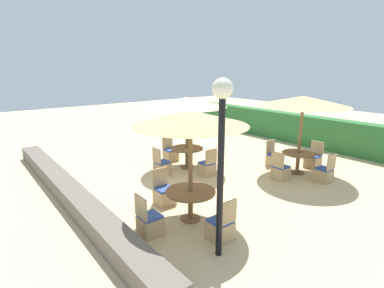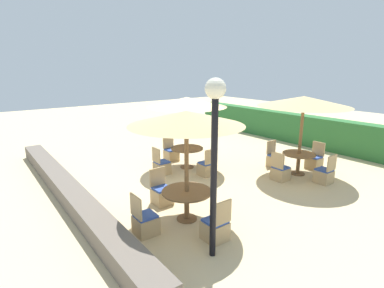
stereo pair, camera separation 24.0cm
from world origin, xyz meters
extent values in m
plane|color=#D1BA8C|center=(0.00, 0.00, 0.00)|extent=(40.00, 40.00, 0.00)
cube|color=#2D6B33|center=(0.00, 6.85, 0.67)|extent=(13.00, 0.70, 1.35)
cube|color=#6B6056|center=(0.00, -3.60, 0.23)|extent=(10.00, 0.56, 0.45)
cylinder|color=black|center=(4.24, -2.09, 1.50)|extent=(0.12, 0.12, 3.00)
sphere|color=silver|center=(4.24, -2.09, 3.14)|extent=(0.36, 0.36, 0.36)
cylinder|color=brown|center=(2.55, 3.12, 1.26)|extent=(0.10, 0.10, 2.51)
cone|color=tan|center=(2.55, 3.12, 2.43)|extent=(2.89, 2.89, 0.32)
cylinder|color=brown|center=(2.55, 3.12, 0.01)|extent=(0.48, 0.48, 0.03)
cylinder|color=brown|center=(2.55, 3.12, 0.34)|extent=(0.12, 0.12, 0.68)
cylinder|color=brown|center=(2.55, 3.12, 0.70)|extent=(1.06, 1.06, 0.04)
cube|color=tan|center=(3.50, 3.06, 0.20)|extent=(0.46, 0.46, 0.40)
cube|color=#2D4CA8|center=(3.50, 3.06, 0.43)|extent=(0.42, 0.42, 0.05)
cube|color=tan|center=(3.71, 3.06, 0.69)|extent=(0.04, 0.46, 0.48)
cube|color=tan|center=(2.56, 4.06, 0.20)|extent=(0.46, 0.46, 0.40)
cube|color=#2D4CA8|center=(2.56, 4.06, 0.43)|extent=(0.42, 0.42, 0.05)
cube|color=tan|center=(2.56, 4.27, 0.69)|extent=(0.46, 0.04, 0.48)
cube|color=tan|center=(2.55, 2.19, 0.20)|extent=(0.46, 0.46, 0.40)
cube|color=#2D4CA8|center=(2.55, 2.19, 0.43)|extent=(0.42, 0.42, 0.05)
cube|color=tan|center=(2.55, 1.98, 0.69)|extent=(0.46, 0.04, 0.48)
cube|color=tan|center=(1.62, 3.12, 0.20)|extent=(0.46, 0.46, 0.40)
cube|color=#2D4CA8|center=(1.62, 3.12, 0.43)|extent=(0.42, 0.42, 0.05)
cube|color=tan|center=(1.41, 3.12, 0.69)|extent=(0.04, 0.46, 0.48)
cylinder|color=brown|center=(-0.22, 0.54, 1.21)|extent=(0.10, 0.10, 2.41)
cone|color=tan|center=(-0.22, 0.54, 2.33)|extent=(2.74, 2.74, 0.32)
cylinder|color=brown|center=(-0.22, 0.54, 0.01)|extent=(0.48, 0.48, 0.03)
cylinder|color=brown|center=(-0.22, 0.54, 0.34)|extent=(0.12, 0.12, 0.68)
cylinder|color=brown|center=(-0.22, 0.54, 0.70)|extent=(1.14, 1.14, 0.04)
cube|color=tan|center=(-0.17, -0.53, 0.20)|extent=(0.46, 0.46, 0.40)
cube|color=#2D4CA8|center=(-0.17, -0.53, 0.43)|extent=(0.42, 0.42, 0.05)
cube|color=tan|center=(-0.17, -0.74, 0.69)|extent=(0.46, 0.04, 0.48)
cube|color=tan|center=(0.81, 0.59, 0.20)|extent=(0.46, 0.46, 0.40)
cube|color=#2D4CA8|center=(0.81, 0.59, 0.43)|extent=(0.42, 0.42, 0.05)
cube|color=tan|center=(1.02, 0.59, 0.69)|extent=(0.04, 0.46, 0.48)
cube|color=tan|center=(-1.25, 0.55, 0.20)|extent=(0.46, 0.46, 0.40)
cube|color=#2D4CA8|center=(-1.25, 0.55, 0.43)|extent=(0.42, 0.42, 0.05)
cube|color=tan|center=(-1.46, 0.55, 0.69)|extent=(0.04, 0.46, 0.48)
cylinder|color=brown|center=(2.83, -1.67, 1.25)|extent=(0.10, 0.10, 2.50)
cone|color=tan|center=(2.83, -1.67, 2.42)|extent=(2.56, 2.56, 0.32)
cylinder|color=brown|center=(2.83, -1.67, 0.01)|extent=(0.48, 0.48, 0.03)
cylinder|color=brown|center=(2.83, -1.67, 0.34)|extent=(0.12, 0.12, 0.68)
cylinder|color=brown|center=(2.83, -1.67, 0.70)|extent=(1.16, 1.16, 0.04)
cube|color=tan|center=(3.87, -1.71, 0.20)|extent=(0.46, 0.46, 0.40)
cube|color=#2D4CA8|center=(3.87, -1.71, 0.43)|extent=(0.42, 0.42, 0.05)
cube|color=tan|center=(4.08, -1.71, 0.69)|extent=(0.04, 0.46, 0.48)
cube|color=tan|center=(2.81, -2.75, 0.20)|extent=(0.46, 0.46, 0.40)
cube|color=#2D4CA8|center=(2.81, -2.75, 0.43)|extent=(0.42, 0.42, 0.05)
cube|color=tan|center=(2.81, -2.96, 0.69)|extent=(0.46, 0.04, 0.48)
cube|color=tan|center=(1.76, -1.70, 0.20)|extent=(0.46, 0.46, 0.40)
cube|color=#2D4CA8|center=(1.76, -1.70, 0.43)|extent=(0.42, 0.42, 0.05)
cube|color=tan|center=(1.55, -1.70, 0.69)|extent=(0.04, 0.46, 0.48)
camera|label=1|loc=(7.88, -5.61, 3.48)|focal=28.00mm
camera|label=2|loc=(8.02, -5.42, 3.48)|focal=28.00mm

